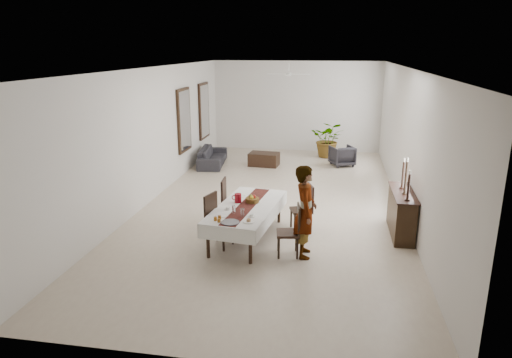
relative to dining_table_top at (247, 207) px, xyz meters
The scene contains 87 objects.
floor 2.40m from the dining_table_top, 84.09° to the left, with size 6.00×12.00×0.00m, color beige.
ceiling 3.44m from the dining_table_top, 84.09° to the left, with size 6.00×12.00×0.02m, color white.
wall_back 8.36m from the dining_table_top, 88.36° to the left, with size 6.00×0.02×3.20m, color silver.
wall_front 3.83m from the dining_table_top, 86.31° to the right, with size 6.00×0.02×3.20m, color silver.
wall_left 3.72m from the dining_table_top, 140.19° to the left, with size 0.02×12.00×3.20m, color silver.
wall_right 4.08m from the dining_table_top, 35.40° to the left, with size 0.02×12.00×3.20m, color silver.
dining_table_top is the anchor object (origin of this frame).
table_leg_fl 1.15m from the dining_table_top, 118.14° to the right, with size 0.06×0.06×0.63m, color black.
table_leg_fr 1.15m from the dining_table_top, 75.93° to the right, with size 0.06×0.06×0.63m, color black.
table_leg_bl 1.15m from the dining_table_top, 104.07° to the left, with size 0.06×0.06×0.63m, color black.
table_leg_br 1.15m from the dining_table_top, 61.86° to the left, with size 0.06×0.06×0.63m, color black.
tablecloth_top 0.03m from the dining_table_top, ahead, with size 1.06×2.33×0.01m, color silver.
tablecloth_drape_left 0.54m from the dining_table_top, behind, with size 0.01×2.33×0.27m, color white.
tablecloth_drape_right 0.54m from the dining_table_top, ahead, with size 0.01×2.33×0.27m, color white.
tablecloth_drape_near 1.16m from the dining_table_top, 97.03° to the right, with size 1.06×0.01×0.27m, color white.
tablecloth_drape_far 1.16m from the dining_table_top, 82.97° to the left, with size 1.06×0.01×0.27m, color white.
table_runner 0.03m from the dining_table_top, ahead, with size 0.32×2.25×0.00m, color #561E18.
red_pitcher 0.29m from the dining_table_top, 142.00° to the left, with size 0.14×0.14×0.18m, color maroon.
pitcher_handle 0.35m from the dining_table_top, 148.84° to the left, with size 0.11×0.11×0.02m, color maroon.
wine_glass_near 0.61m from the dining_table_top, 86.57° to the right, with size 0.06×0.06×0.15m, color silver.
wine_glass_mid 0.52m from the dining_table_top, 107.34° to the right, with size 0.06×0.06×0.15m, color white.
teacup_right 0.61m from the dining_table_top, 70.47° to the right, with size 0.08×0.08×0.05m, color white.
saucer_right 0.61m from the dining_table_top, 70.47° to the right, with size 0.14×0.14×0.01m, color white.
teacup_left 0.42m from the dining_table_top, 137.64° to the right, with size 0.08×0.08×0.05m, color white.
saucer_left 0.42m from the dining_table_top, 137.64° to the right, with size 0.14×0.14×0.01m, color white.
plate_near_right 0.87m from the dining_table_top, 76.90° to the right, with size 0.22×0.22×0.01m, color white.
bread_near_right 0.87m from the dining_table_top, 76.90° to the right, with size 0.08×0.08×0.08m, color tan.
plate_near_left 0.73m from the dining_table_top, 118.84° to the right, with size 0.22×0.22×0.01m, color white.
plate_far_left 0.58m from the dining_table_top, 113.16° to the left, with size 0.22×0.22×0.01m, color white.
serving_tray 0.95m from the dining_table_top, 97.03° to the right, with size 0.32×0.32×0.02m, color #45454A.
jam_jar_a 1.00m from the dining_table_top, 108.55° to the right, with size 0.06×0.06×0.07m, color brown.
jam_jar_b 0.97m from the dining_table_top, 114.45° to the right, with size 0.06×0.06×0.07m, color #925515.
jam_jar_c 0.87m from the dining_table_top, 113.39° to the right, with size 0.06×0.06×0.07m, color brown.
fruit_basket 0.24m from the dining_table_top, 71.66° to the left, with size 0.27×0.27×0.09m, color brown.
fruit_red 0.29m from the dining_table_top, 66.46° to the left, with size 0.08×0.08×0.08m, color maroon.
fruit_green 0.29m from the dining_table_top, 80.92° to the left, with size 0.07×0.07×0.07m, color #567B25.
fruit_yellow 0.24m from the dining_table_top, 68.93° to the left, with size 0.08×0.08×0.08m, color yellow.
chair_right_near_seat 1.09m from the dining_table_top, 34.98° to the right, with size 0.40×0.40×0.05m, color black.
chair_right_near_leg_fl 1.38m from the dining_table_top, 35.29° to the right, with size 0.04×0.04×0.40m, color black.
chair_right_near_leg_fr 1.19m from the dining_table_top, 22.68° to the right, with size 0.04×0.04×0.40m, color black.
chair_right_near_leg_bl 1.17m from the dining_table_top, 47.44° to the right, with size 0.04×0.04×0.40m, color black.
chair_right_near_leg_br 0.95m from the dining_table_top, 34.49° to the right, with size 0.04×0.04×0.40m, color black.
chair_right_near_back 1.21m from the dining_table_top, 28.98° to the right, with size 0.40×0.04×0.51m, color black.
chair_right_far_seat 1.22m from the dining_table_top, 31.59° to the left, with size 0.41×0.41×0.05m, color black.
chair_right_far_leg_fl 1.41m from the dining_table_top, 22.93° to the left, with size 0.04×0.04×0.40m, color black.
chair_right_far_leg_fr 1.47m from the dining_table_top, 36.69° to the left, with size 0.04×0.04×0.40m, color black.
chair_right_far_leg_bl 1.10m from the dining_table_top, 24.45° to the left, with size 0.04×0.04×0.40m, color black.
chair_right_far_leg_br 1.18m from the dining_table_top, 42.23° to the left, with size 0.04×0.04×0.40m, color black.
chair_right_far_back 1.38m from the dining_table_top, 29.82° to the left, with size 0.41×0.04×0.52m, color black.
chair_left_near_seat 0.65m from the dining_table_top, 134.72° to the right, with size 0.43×0.43×0.05m, color black.
chair_left_near_leg_fl 0.74m from the dining_table_top, 158.50° to the right, with size 0.04×0.04×0.43m, color black.
chair_left_near_leg_fr 0.96m from the dining_table_top, 139.63° to the right, with size 0.04×0.04×0.43m, color black.
chair_left_near_leg_bl 0.58m from the dining_table_top, 123.71° to the right, with size 0.04×0.04×0.43m, color black.
chair_left_near_leg_br 0.85m from the dining_table_top, 115.60° to the right, with size 0.04×0.04×0.43m, color black.
chair_left_near_back 0.73m from the dining_table_top, 148.50° to the right, with size 0.43×0.04×0.55m, color black.
chair_left_far_seat 0.66m from the dining_table_top, 126.48° to the left, with size 0.44×0.44×0.05m, color black.
chair_left_far_leg_fl 0.99m from the dining_table_top, 129.94° to the left, with size 0.04×0.04×0.44m, color black.
chair_left_far_leg_fr 0.77m from the dining_table_top, 149.92° to the left, with size 0.04×0.04×0.44m, color black.
chair_left_far_leg_bl 0.85m from the dining_table_top, 106.37° to the left, with size 0.04×0.04×0.44m, color black.
chair_left_far_leg_br 0.58m from the dining_table_top, 118.50° to the left, with size 0.04×0.04×0.44m, color black.
chair_left_far_back 0.77m from the dining_table_top, 139.32° to the left, with size 0.44×0.04×0.57m, color black.
woman 1.32m from the dining_table_top, 26.27° to the right, with size 0.62×0.40×1.69m, color gray.
sideboard_body 3.12m from the dining_table_top, 13.93° to the left, with size 0.38×1.44×0.86m, color black.
sideboard_top 3.12m from the dining_table_top, 13.93° to the left, with size 0.42×1.50×0.03m, color black.
candlestick_near_base 3.04m from the dining_table_top, ahead, with size 0.10×0.10×0.03m, color black.
candlestick_near_shaft 3.07m from the dining_table_top, ahead, with size 0.05×0.05×0.48m, color black.
candlestick_near_candle 3.13m from the dining_table_top, ahead, with size 0.03×0.03×0.08m, color white.
candlestick_mid_base 3.09m from the dining_table_top, 11.33° to the left, with size 0.10×0.10×0.03m, color black.
candlestick_mid_shaft 3.13m from the dining_table_top, 11.33° to the left, with size 0.05×0.05×0.62m, color black.
candlestick_mid_candle 3.22m from the dining_table_top, 11.33° to the left, with size 0.03×0.03×0.08m, color silver.
candlestick_far_base 3.19m from the dining_table_top, 18.13° to the left, with size 0.10×0.10×0.03m, color black.
candlestick_far_shaft 3.22m from the dining_table_top, 18.13° to the left, with size 0.05×0.05×0.53m, color black.
candlestick_far_candle 3.28m from the dining_table_top, 18.13° to the left, with size 0.03×0.03×0.08m, color beige.
sofa 6.06m from the dining_table_top, 111.35° to the left, with size 1.87×0.73×0.55m, color #2A282D.
armchair 6.52m from the dining_table_top, 72.95° to the left, with size 0.68×0.70×0.64m, color #2C292F.
coffee_table 5.85m from the dining_table_top, 95.40° to the left, with size 0.93×0.62×0.41m, color black.
potted_plant 7.50m from the dining_table_top, 78.89° to the left, with size 1.11×0.97×1.24m, color #2C5622.
mirror_frame_near 5.34m from the dining_table_top, 121.16° to the left, with size 0.06×1.05×1.85m, color black.
mirror_glass_near 5.33m from the dining_table_top, 120.83° to the left, with size 0.01×0.90×1.70m, color silver.
mirror_frame_far 7.20m from the dining_table_top, 112.41° to the left, with size 0.06×1.05×1.85m, color black.
mirror_glass_far 7.19m from the dining_table_top, 112.15° to the left, with size 0.01×0.90×1.70m, color white.
fan_rod 5.84m from the dining_table_top, 87.43° to the left, with size 0.04×0.04×0.20m, color white.
fan_hub 5.76m from the dining_table_top, 87.43° to the left, with size 0.16×0.16×0.08m, color silver.
fan_blade_n 6.09m from the dining_table_top, 87.59° to the left, with size 0.10×0.55×0.01m, color silver.
fan_blade_s 5.44m from the dining_table_top, 87.24° to the left, with size 0.10×0.55×0.01m, color white.
fan_blade_e 5.79m from the dining_table_top, 83.67° to the left, with size 0.55×0.10×0.01m, color white.
fan_blade_w 5.76m from the dining_table_top, 91.21° to the left, with size 0.55×0.10×0.01m, color white.
Camera 1 is at (1.35, -10.52, 3.64)m, focal length 32.00 mm.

